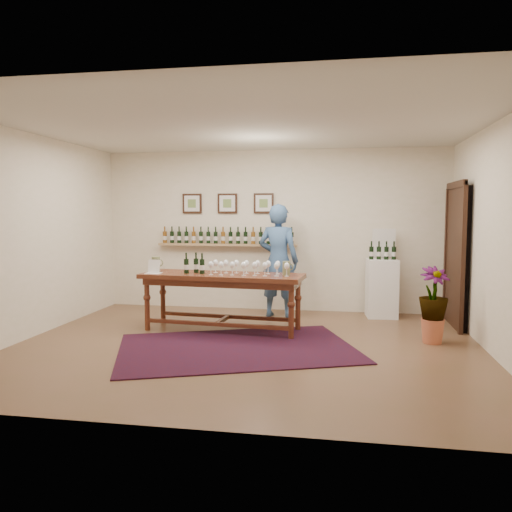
% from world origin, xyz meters
% --- Properties ---
extents(ground, '(6.00, 6.00, 0.00)m').
position_xyz_m(ground, '(0.00, 0.00, 0.00)').
color(ground, brown).
rests_on(ground, ground).
extents(room_shell, '(6.00, 6.00, 6.00)m').
position_xyz_m(room_shell, '(2.11, 1.86, 1.12)').
color(room_shell, '#F3E4CE').
rests_on(room_shell, ground).
extents(rug, '(3.42, 2.85, 0.02)m').
position_xyz_m(rug, '(-0.09, -0.13, 0.01)').
color(rug, '#410B10').
rests_on(rug, ground).
extents(tasting_table, '(2.41, 0.95, 0.83)m').
position_xyz_m(tasting_table, '(-0.50, 0.80, 0.71)').
color(tasting_table, '#472711').
rests_on(tasting_table, ground).
extents(table_glasses, '(1.45, 0.34, 0.20)m').
position_xyz_m(table_glasses, '(-0.16, 0.79, 0.93)').
color(table_glasses, white).
rests_on(table_glasses, tasting_table).
extents(table_bottles, '(0.29, 0.18, 0.30)m').
position_xyz_m(table_bottles, '(-0.91, 0.81, 0.99)').
color(table_bottles, black).
rests_on(table_bottles, tasting_table).
extents(pitcher_left, '(0.15, 0.15, 0.23)m').
position_xyz_m(pitcher_left, '(-1.54, 0.90, 0.95)').
color(pitcher_left, olive).
rests_on(pitcher_left, tasting_table).
extents(pitcher_right, '(0.15, 0.15, 0.20)m').
position_xyz_m(pitcher_right, '(0.44, 0.80, 0.93)').
color(pitcher_right, olive).
rests_on(pitcher_right, tasting_table).
extents(menu_card, '(0.23, 0.18, 0.20)m').
position_xyz_m(menu_card, '(-1.50, 0.71, 0.93)').
color(menu_card, silver).
rests_on(menu_card, tasting_table).
extents(display_pedestal, '(0.51, 0.51, 0.96)m').
position_xyz_m(display_pedestal, '(1.86, 2.17, 0.48)').
color(display_pedestal, white).
rests_on(display_pedestal, ground).
extents(pedestal_bottles, '(0.30, 0.10, 0.29)m').
position_xyz_m(pedestal_bottles, '(1.86, 2.11, 1.10)').
color(pedestal_bottles, black).
rests_on(pedestal_bottles, display_pedestal).
extents(info_sign, '(0.38, 0.05, 0.52)m').
position_xyz_m(info_sign, '(1.90, 2.30, 1.22)').
color(info_sign, silver).
rests_on(info_sign, display_pedestal).
extents(potted_plant, '(0.59, 0.59, 0.87)m').
position_xyz_m(potted_plant, '(2.40, 0.58, 0.51)').
color(potted_plant, '#BD603F').
rests_on(potted_plant, ground).
extents(person, '(0.76, 0.58, 1.86)m').
position_xyz_m(person, '(0.19, 1.89, 0.93)').
color(person, '#365781').
rests_on(person, ground).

